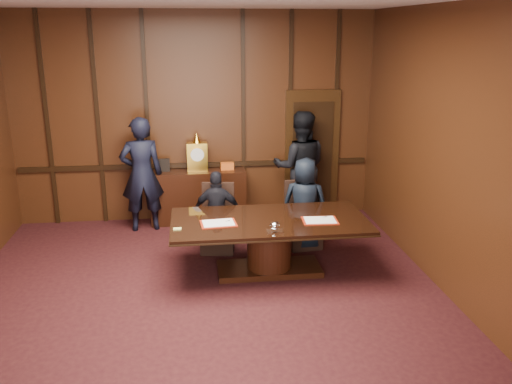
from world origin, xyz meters
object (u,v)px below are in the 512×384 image
witness_left (142,174)px  witness_right (300,167)px  sideboard (199,194)px  signatory_right (305,204)px  conference_table (269,237)px  signatory_left (217,212)px

witness_left → witness_right: size_ratio=0.99×
sideboard → witness_left: size_ratio=0.85×
witness_right → sideboard: bearing=2.7°
signatory_right → sideboard: bearing=-23.6°
sideboard → witness_left: bearing=-163.4°
conference_table → witness_left: size_ratio=1.40×
witness_left → witness_right: 2.63m
signatory_left → witness_right: bearing=-132.9°
signatory_left → witness_left: size_ratio=0.66×
conference_table → signatory_right: size_ratio=1.89×
sideboard → conference_table: (0.90, -2.16, 0.02)m
witness_left → conference_table: bearing=125.6°
signatory_left → conference_table: bearing=137.0°
sideboard → signatory_right: 2.07m
conference_table → witness_left: bearing=133.6°
sideboard → signatory_right: bearing=-41.3°
conference_table → sideboard: bearing=112.6°
sideboard → signatory_right: (1.55, -1.36, 0.21)m
conference_table → witness_left: 2.65m
signatory_right → witness_right: 1.24m
signatory_left → witness_left: 1.62m
conference_table → signatory_right: signatory_right is taller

